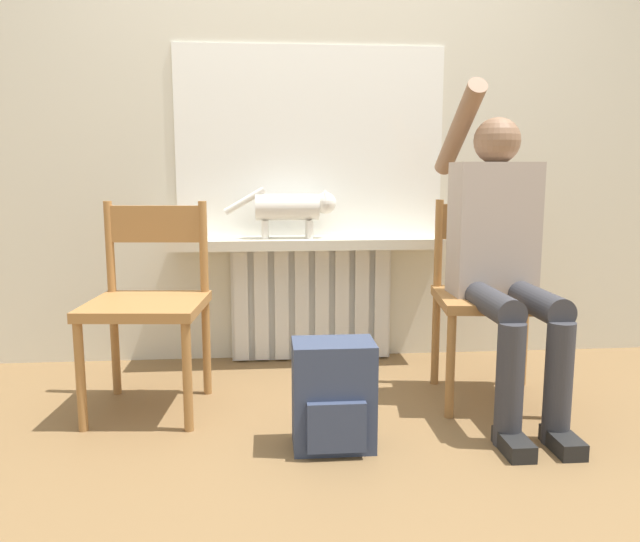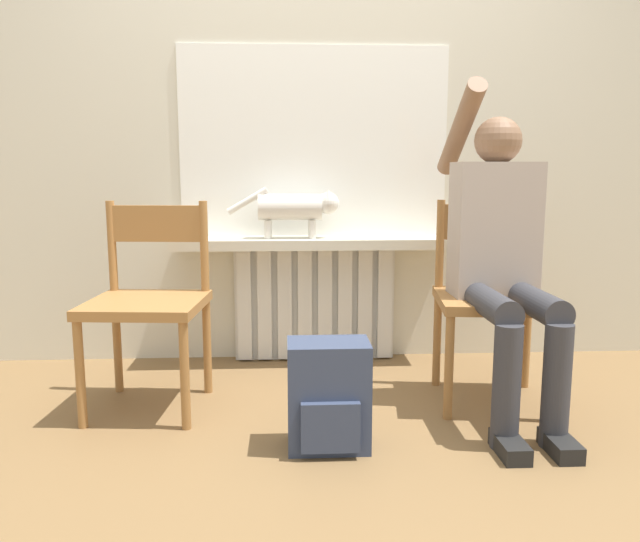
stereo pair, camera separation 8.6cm
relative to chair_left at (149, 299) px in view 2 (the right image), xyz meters
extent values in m
plane|color=brown|center=(0.71, -0.52, -0.46)|extent=(12.00, 12.00, 0.00)
cube|color=beige|center=(0.71, 0.71, 0.89)|extent=(7.00, 0.06, 2.70)
cube|color=silver|center=(0.71, 0.64, -0.16)|extent=(0.83, 0.05, 0.60)
cube|color=silver|center=(0.35, 0.60, -0.16)|extent=(0.07, 0.03, 0.57)
cube|color=silver|center=(0.45, 0.60, -0.16)|extent=(0.07, 0.03, 0.57)
cube|color=silver|center=(0.56, 0.60, -0.16)|extent=(0.07, 0.03, 0.57)
cube|color=silver|center=(0.66, 0.60, -0.16)|extent=(0.07, 0.03, 0.57)
cube|color=silver|center=(0.77, 0.60, -0.16)|extent=(0.07, 0.03, 0.57)
cube|color=silver|center=(0.87, 0.60, -0.16)|extent=(0.07, 0.03, 0.57)
cube|color=silver|center=(0.97, 0.60, -0.16)|extent=(0.07, 0.03, 0.57)
cube|color=silver|center=(1.08, 0.60, -0.16)|extent=(0.07, 0.03, 0.57)
cube|color=beige|center=(0.71, 0.55, 0.17)|extent=(1.41, 0.25, 0.05)
cube|color=white|center=(0.71, 0.67, 0.67)|extent=(1.36, 0.01, 0.95)
cube|color=#9E6B38|center=(0.00, -0.04, -0.01)|extent=(0.49, 0.49, 0.04)
cylinder|color=#9E6B38|center=(-0.22, -0.22, -0.25)|extent=(0.04, 0.04, 0.42)
cylinder|color=#9E6B38|center=(0.18, -0.26, -0.25)|extent=(0.04, 0.04, 0.42)
cylinder|color=#9E6B38|center=(-0.19, 0.18, -0.25)|extent=(0.04, 0.04, 0.42)
cylinder|color=#9E6B38|center=(0.21, 0.14, -0.25)|extent=(0.04, 0.04, 0.42)
cylinder|color=#9E6B38|center=(-0.19, 0.18, 0.20)|extent=(0.04, 0.04, 0.39)
cylinder|color=#9E6B38|center=(0.21, 0.14, 0.20)|extent=(0.04, 0.04, 0.39)
cube|color=#9E6B38|center=(0.01, 0.16, 0.30)|extent=(0.41, 0.06, 0.16)
cube|color=#9E6B38|center=(1.43, -0.04, -0.01)|extent=(0.51, 0.51, 0.04)
cylinder|color=#9E6B38|center=(1.21, -0.21, -0.25)|extent=(0.04, 0.04, 0.42)
cylinder|color=#9E6B38|center=(1.61, -0.26, -0.25)|extent=(0.04, 0.04, 0.42)
cylinder|color=#9E6B38|center=(1.26, 0.19, -0.25)|extent=(0.04, 0.04, 0.42)
cylinder|color=#9E6B38|center=(1.66, 0.14, -0.25)|extent=(0.04, 0.04, 0.42)
cylinder|color=#9E6B38|center=(1.26, 0.19, 0.20)|extent=(0.04, 0.04, 0.39)
cylinder|color=#9E6B38|center=(1.66, 0.14, 0.20)|extent=(0.04, 0.04, 0.39)
cube|color=#9E6B38|center=(1.46, 0.16, 0.30)|extent=(0.41, 0.07, 0.16)
cylinder|color=#333338|center=(1.34, -0.25, 0.02)|extent=(0.11, 0.47, 0.11)
cylinder|color=#333338|center=(1.52, -0.25, 0.02)|extent=(0.11, 0.47, 0.11)
cylinder|color=#333338|center=(1.34, -0.48, -0.23)|extent=(0.10, 0.10, 0.45)
cylinder|color=#333338|center=(1.52, -0.48, -0.23)|extent=(0.10, 0.10, 0.45)
cube|color=black|center=(1.34, -0.54, -0.43)|extent=(0.09, 0.20, 0.06)
cube|color=black|center=(1.52, -0.54, -0.43)|extent=(0.09, 0.20, 0.06)
cube|color=#AD9E93|center=(1.43, -0.02, 0.28)|extent=(0.34, 0.20, 0.55)
sphere|color=#846047|center=(1.43, -0.02, 0.64)|extent=(0.19, 0.19, 0.19)
cylinder|color=#846047|center=(1.31, 0.12, 0.70)|extent=(0.08, 0.50, 0.38)
cylinder|color=#AD9E93|center=(1.58, -0.06, 0.25)|extent=(0.08, 0.08, 0.44)
cylinder|color=silver|center=(0.59, 0.55, 0.34)|extent=(0.31, 0.13, 0.13)
sphere|color=silver|center=(0.78, 0.55, 0.36)|extent=(0.11, 0.11, 0.11)
cone|color=silver|center=(0.78, 0.52, 0.41)|extent=(0.04, 0.04, 0.04)
cone|color=silver|center=(0.78, 0.57, 0.41)|extent=(0.04, 0.04, 0.04)
cylinder|color=silver|center=(0.70, 0.51, 0.24)|extent=(0.04, 0.04, 0.09)
cylinder|color=silver|center=(0.70, 0.58, 0.24)|extent=(0.04, 0.04, 0.09)
cylinder|color=silver|center=(0.48, 0.51, 0.24)|extent=(0.04, 0.04, 0.09)
cylinder|color=silver|center=(0.48, 0.58, 0.24)|extent=(0.04, 0.04, 0.09)
cylinder|color=silver|center=(0.38, 0.55, 0.38)|extent=(0.21, 0.03, 0.14)
cube|color=#333D56|center=(0.71, -0.44, -0.26)|extent=(0.29, 0.19, 0.39)
cube|color=#333D56|center=(0.71, -0.55, -0.34)|extent=(0.20, 0.03, 0.17)
camera|label=1|loc=(0.48, -2.55, 0.52)|focal=35.00mm
camera|label=2|loc=(0.57, -2.55, 0.52)|focal=35.00mm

